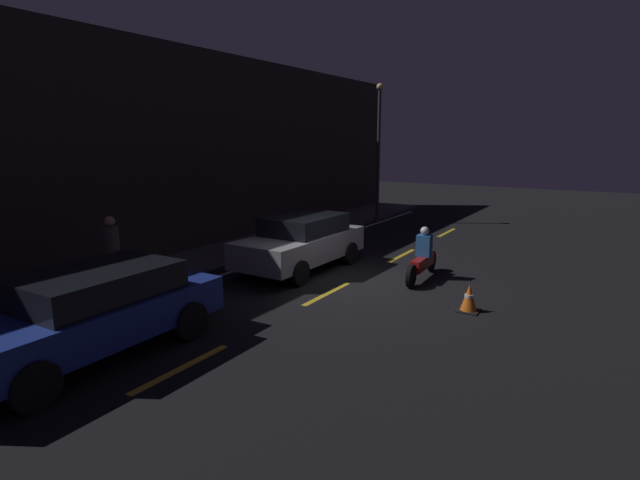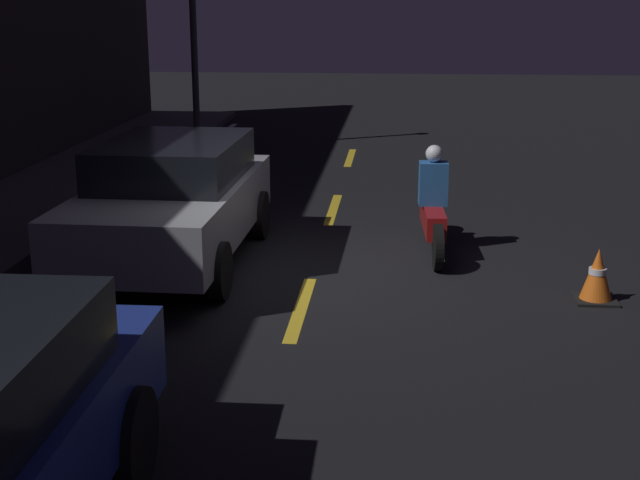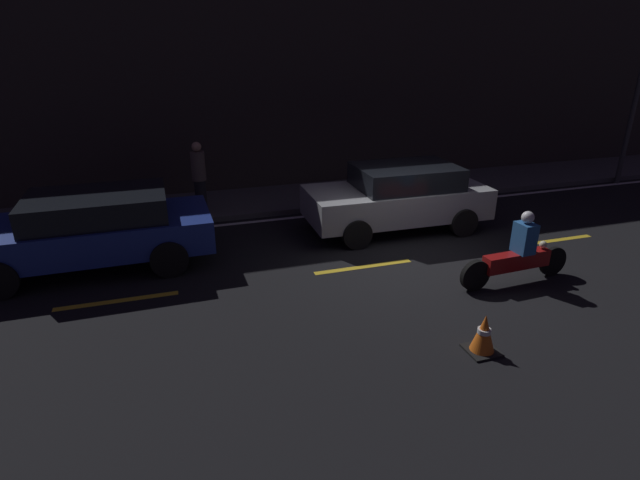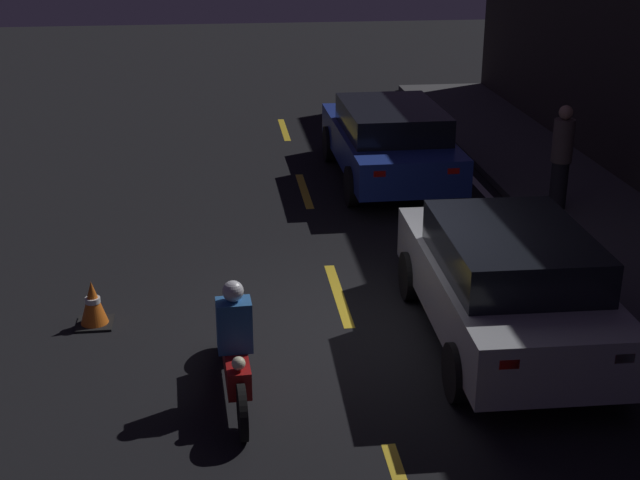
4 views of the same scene
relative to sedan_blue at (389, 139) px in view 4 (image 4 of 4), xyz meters
name	(u,v)px [view 4 (image 4 of 4)]	position (x,y,z in m)	size (l,w,h in m)	color
ground_plane	(350,328)	(5.94, -1.62, -0.79)	(56.00, 56.00, 0.00)	black
lane_dash_a	(284,130)	(-4.06, -1.62, -0.79)	(2.00, 0.14, 0.01)	gold
lane_dash_b	(304,191)	(0.44, -1.62, -0.79)	(2.00, 0.14, 0.01)	gold
lane_dash_c	(339,294)	(4.94, -1.62, -0.79)	(2.00, 0.14, 0.01)	gold
lane_solid_kerb	(599,315)	(5.94, 1.59, -0.79)	(25.20, 0.14, 0.01)	silver
sedan_blue	(389,139)	(0.00, 0.00, 0.00)	(4.55, 2.05, 1.45)	navy
hatchback_silver	(506,281)	(6.49, 0.12, 0.00)	(4.13, 1.95, 1.49)	#9EA0A5
motorcycle	(235,348)	(7.30, -3.06, -0.25)	(2.30, 0.37, 1.35)	black
traffic_cone_near	(93,304)	(5.46, -4.76, -0.51)	(0.44, 0.44, 0.59)	black
pedestrian	(562,156)	(2.24, 2.41, 0.23)	(0.34, 0.34, 1.72)	black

